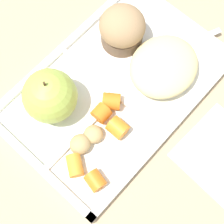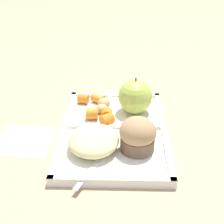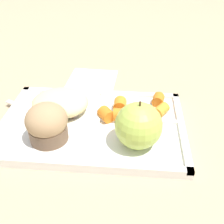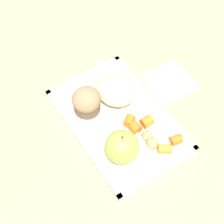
# 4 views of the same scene
# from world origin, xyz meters

# --- Properties ---
(ground) EXTENTS (6.00, 6.00, 0.00)m
(ground) POSITION_xyz_m (0.00, 0.00, 0.00)
(ground) COLOR tan
(lunch_tray) EXTENTS (0.36, 0.23, 0.02)m
(lunch_tray) POSITION_xyz_m (-0.00, -0.00, 0.01)
(lunch_tray) COLOR white
(lunch_tray) RESTS_ON ground
(green_apple) EXTENTS (0.08, 0.08, 0.09)m
(green_apple) POSITION_xyz_m (-0.09, 0.05, 0.05)
(green_apple) COLOR #A8C14C
(green_apple) RESTS_ON lunch_tray
(bran_muffin) EXTENTS (0.07, 0.07, 0.07)m
(bran_muffin) POSITION_xyz_m (0.07, 0.05, 0.05)
(bran_muffin) COLOR brown
(bran_muffin) RESTS_ON lunch_tray
(carrot_slice_edge) EXTENTS (0.03, 0.03, 0.02)m
(carrot_slice_edge) POSITION_xyz_m (-0.13, -0.08, 0.02)
(carrot_slice_edge) COLOR orange
(carrot_slice_edge) RESTS_ON lunch_tray
(carrot_slice_near_corner) EXTENTS (0.03, 0.03, 0.03)m
(carrot_slice_near_corner) POSITION_xyz_m (-0.05, -0.05, 0.03)
(carrot_slice_near_corner) COLOR orange
(carrot_slice_near_corner) RESTS_ON lunch_tray
(carrot_slice_small) EXTENTS (0.04, 0.04, 0.02)m
(carrot_slice_small) POSITION_xyz_m (-0.14, -0.04, 0.02)
(carrot_slice_small) COLOR orange
(carrot_slice_small) RESTS_ON lunch_tray
(carrot_slice_tilted) EXTENTS (0.02, 0.03, 0.03)m
(carrot_slice_tilted) POSITION_xyz_m (-0.05, -0.02, 0.02)
(carrot_slice_tilted) COLOR orange
(carrot_slice_tilted) RESTS_ON lunch_tray
(carrot_slice_back) EXTENTS (0.04, 0.04, 0.03)m
(carrot_slice_back) POSITION_xyz_m (-0.03, -0.02, 0.02)
(carrot_slice_back) COLOR orange
(carrot_slice_back) RESTS_ON lunch_tray
(potato_chunk_wedge) EXTENTS (0.04, 0.04, 0.02)m
(potato_chunk_wedge) POSITION_xyz_m (-0.08, -0.03, 0.02)
(potato_chunk_wedge) COLOR tan
(potato_chunk_wedge) RESTS_ON lunch_tray
(potato_chunk_browned) EXTENTS (0.04, 0.04, 0.03)m
(potato_chunk_browned) POSITION_xyz_m (-0.11, -0.03, 0.02)
(potato_chunk_browned) COLOR tan
(potato_chunk_browned) RESTS_ON lunch_tray
(egg_noodle_pile) EXTENTS (0.12, 0.10, 0.04)m
(egg_noodle_pile) POSITION_xyz_m (0.07, -0.04, 0.03)
(egg_noodle_pile) COLOR beige
(egg_noodle_pile) RESTS_ON lunch_tray
(meatball_back) EXTENTS (0.03, 0.03, 0.03)m
(meatball_back) POSITION_xyz_m (0.07, -0.05, 0.03)
(meatball_back) COLOR brown
(meatball_back) RESTS_ON lunch_tray
(meatball_front) EXTENTS (0.03, 0.03, 0.03)m
(meatball_front) POSITION_xyz_m (0.07, -0.04, 0.03)
(meatball_front) COLOR brown
(meatball_front) RESTS_ON lunch_tray
(meatball_center) EXTENTS (0.03, 0.03, 0.03)m
(meatball_center) POSITION_xyz_m (0.04, -0.02, 0.03)
(meatball_center) COLOR brown
(meatball_center) RESTS_ON lunch_tray
(plastic_fork) EXTENTS (0.14, 0.07, 0.00)m
(plastic_fork) POSITION_xyz_m (0.13, -0.03, 0.01)
(plastic_fork) COLOR white
(plastic_fork) RESTS_ON lunch_tray
(paper_napkin) EXTENTS (0.13, 0.13, 0.00)m
(paper_napkin) POSITION_xyz_m (0.03, -0.20, 0.00)
(paper_napkin) COLOR white
(paper_napkin) RESTS_ON ground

